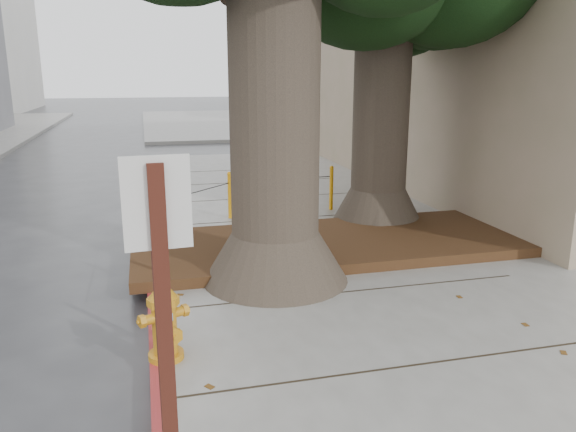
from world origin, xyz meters
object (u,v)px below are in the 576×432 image
object	(u,v)px
car_red	(493,129)
signpost	(170,425)
fire_hydrant	(164,320)
car_silver	(315,129)

from	to	relation	value
car_red	signpost	bearing A→B (deg)	142.41
fire_hydrant	car_red	distance (m)	22.00
car_silver	car_red	bearing A→B (deg)	-106.66
signpost	car_red	world-z (taller)	signpost
signpost	car_silver	distance (m)	23.65
signpost	car_red	size ratio (longest dim) A/B	0.68
fire_hydrant	signpost	distance (m)	3.44
fire_hydrant	car_red	size ratio (longest dim) A/B	0.23
fire_hydrant	car_silver	bearing A→B (deg)	47.01
signpost	car_silver	world-z (taller)	signpost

